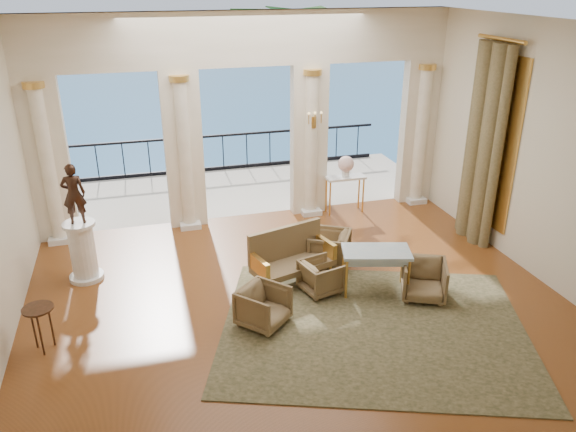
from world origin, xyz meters
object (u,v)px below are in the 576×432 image
object	(u,v)px
statue	(74,194)
console_table	(345,183)
game_table	(376,255)
pedestal	(83,252)
armchair_b	(424,278)
side_table	(39,314)
armchair_a	(263,305)
armchair_c	(329,247)
settee	(290,256)
armchair_d	(321,275)

from	to	relation	value
statue	console_table	size ratio (longest dim) A/B	1.19
game_table	pedestal	bearing A→B (deg)	175.05
armchair_b	side_table	xyz separation A→B (m)	(-6.13, 0.20, 0.25)
armchair_a	armchair_c	xyz separation A→B (m)	(1.68, 1.62, 0.02)
pedestal	side_table	bearing A→B (deg)	-103.62
armchair_a	armchair_c	distance (m)	2.33
statue	settee	bearing A→B (deg)	164.40
settee	pedestal	distance (m)	3.74
armchair_c	armchair_a	bearing A→B (deg)	-15.72
armchair_b	settee	world-z (taller)	settee
armchair_a	pedestal	world-z (taller)	pedestal
armchair_d	statue	bearing A→B (deg)	53.33
armchair_a	armchair_d	bearing A→B (deg)	-12.09
pedestal	side_table	world-z (taller)	pedestal
armchair_a	armchair_b	distance (m)	2.84
settee	statue	distance (m)	3.93
game_table	console_table	distance (m)	3.61
armchair_b	console_table	xyz separation A→B (m)	(0.07, 3.95, 0.35)
armchair_d	settee	xyz separation A→B (m)	(-0.41, 0.55, 0.17)
armchair_c	console_table	xyz separation A→B (m)	(1.23, 2.38, 0.35)
statue	console_table	bearing A→B (deg)	-162.77
game_table	settee	bearing A→B (deg)	164.83
armchair_d	console_table	distance (m)	3.73
armchair_b	side_table	world-z (taller)	armchair_b
armchair_d	settee	bearing A→B (deg)	21.68
pedestal	console_table	bearing A→B (deg)	16.46
armchair_b	statue	distance (m)	6.21
game_table	statue	world-z (taller)	statue
armchair_c	settee	size ratio (longest dim) A/B	0.46
armchair_d	game_table	xyz separation A→B (m)	(0.91, -0.23, 0.39)
armchair_d	console_table	world-z (taller)	console_table
settee	armchair_b	bearing A→B (deg)	-46.98
armchair_a	console_table	xyz separation A→B (m)	(2.91, 4.00, 0.37)
armchair_a	statue	bearing A→B (deg)	97.96
game_table	pedestal	world-z (taller)	pedestal
armchair_b	armchair_c	xyz separation A→B (m)	(-1.16, 1.57, 0.00)
armchair_b	pedestal	bearing A→B (deg)	-177.37
armchair_a	console_table	world-z (taller)	console_table
game_table	statue	bearing A→B (deg)	175.05
armchair_d	statue	world-z (taller)	statue
armchair_b	pedestal	distance (m)	6.07
armchair_c	console_table	world-z (taller)	console_table
pedestal	game_table	bearing A→B (deg)	-20.54
armchair_d	side_table	size ratio (longest dim) A/B	0.90
armchair_c	statue	size ratio (longest dim) A/B	0.69
game_table	side_table	xyz separation A→B (m)	(-5.41, -0.22, -0.09)
pedestal	statue	distance (m)	1.13
armchair_c	game_table	bearing A→B (deg)	51.28
armchair_c	game_table	distance (m)	1.28
settee	armchair_c	bearing A→B (deg)	6.25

